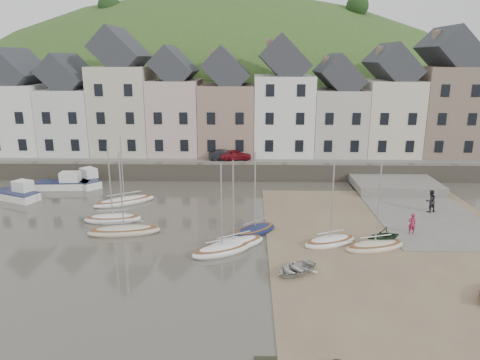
{
  "coord_description": "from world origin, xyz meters",
  "views": [
    {
      "loc": [
        0.76,
        -28.67,
        12.45
      ],
      "look_at": [
        0.0,
        6.0,
        3.0
      ],
      "focal_mm": 33.65,
      "sensor_mm": 36.0,
      "label": 1
    }
  ],
  "objects_px": {
    "rowboat_white": "(295,269)",
    "car_right": "(224,155)",
    "rowboat_green": "(383,236)",
    "person_red": "(412,224)",
    "sailboat_0": "(124,201)",
    "car_left": "(235,155)",
    "person_dark": "(431,201)"
  },
  "relations": [
    {
      "from": "rowboat_white",
      "to": "car_right",
      "type": "distance_m",
      "value": 24.47
    },
    {
      "from": "rowboat_green",
      "to": "rowboat_white",
      "type": "bearing_deg",
      "value": -71.42
    },
    {
      "from": "rowboat_white",
      "to": "person_red",
      "type": "xyz_separation_m",
      "value": [
        9.02,
        6.33,
        0.53
      ]
    },
    {
      "from": "sailboat_0",
      "to": "car_left",
      "type": "bearing_deg",
      "value": 48.48
    },
    {
      "from": "rowboat_green",
      "to": "car_left",
      "type": "bearing_deg",
      "value": -167.0
    },
    {
      "from": "sailboat_0",
      "to": "person_red",
      "type": "height_order",
      "value": "sailboat_0"
    },
    {
      "from": "car_right",
      "to": "rowboat_white",
      "type": "bearing_deg",
      "value": -171.19
    },
    {
      "from": "sailboat_0",
      "to": "rowboat_green",
      "type": "relative_size",
      "value": 2.63
    },
    {
      "from": "sailboat_0",
      "to": "rowboat_white",
      "type": "bearing_deg",
      "value": -43.53
    },
    {
      "from": "person_dark",
      "to": "car_right",
      "type": "bearing_deg",
      "value": -53.54
    },
    {
      "from": "rowboat_white",
      "to": "person_red",
      "type": "distance_m",
      "value": 11.03
    },
    {
      "from": "person_dark",
      "to": "sailboat_0",
      "type": "bearing_deg",
      "value": -22.27
    },
    {
      "from": "person_red",
      "to": "rowboat_green",
      "type": "bearing_deg",
      "value": 32.39
    },
    {
      "from": "person_red",
      "to": "person_dark",
      "type": "bearing_deg",
      "value": -127.05
    },
    {
      "from": "person_red",
      "to": "rowboat_white",
      "type": "bearing_deg",
      "value": 31.3
    },
    {
      "from": "car_left",
      "to": "sailboat_0",
      "type": "bearing_deg",
      "value": 131.71
    },
    {
      "from": "car_left",
      "to": "rowboat_green",
      "type": "bearing_deg",
      "value": -157.72
    },
    {
      "from": "rowboat_white",
      "to": "person_red",
      "type": "height_order",
      "value": "person_red"
    },
    {
      "from": "rowboat_white",
      "to": "rowboat_green",
      "type": "xyz_separation_m",
      "value": [
        6.44,
        4.45,
        0.34
      ]
    },
    {
      "from": "rowboat_green",
      "to": "sailboat_0",
      "type": "bearing_deg",
      "value": -129.16
    },
    {
      "from": "sailboat_0",
      "to": "car_left",
      "type": "height_order",
      "value": "sailboat_0"
    },
    {
      "from": "car_right",
      "to": "sailboat_0",
      "type": "bearing_deg",
      "value": 138.1
    },
    {
      "from": "rowboat_white",
      "to": "rowboat_green",
      "type": "distance_m",
      "value": 7.84
    },
    {
      "from": "sailboat_0",
      "to": "car_right",
      "type": "relative_size",
      "value": 1.82
    },
    {
      "from": "rowboat_green",
      "to": "person_red",
      "type": "bearing_deg",
      "value": 110.12
    },
    {
      "from": "rowboat_green",
      "to": "person_dark",
      "type": "height_order",
      "value": "person_dark"
    },
    {
      "from": "rowboat_white",
      "to": "car_left",
      "type": "xyz_separation_m",
      "value": [
        -4.29,
        23.77,
        1.84
      ]
    },
    {
      "from": "person_red",
      "to": "car_right",
      "type": "bearing_deg",
      "value": -54.0
    },
    {
      "from": "person_dark",
      "to": "person_red",
      "type": "bearing_deg",
      "value": 38.67
    },
    {
      "from": "sailboat_0",
      "to": "car_right",
      "type": "distance_m",
      "value": 13.65
    },
    {
      "from": "rowboat_green",
      "to": "person_dark",
      "type": "bearing_deg",
      "value": 123.39
    },
    {
      "from": "rowboat_white",
      "to": "car_right",
      "type": "relative_size",
      "value": 0.81
    }
  ]
}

